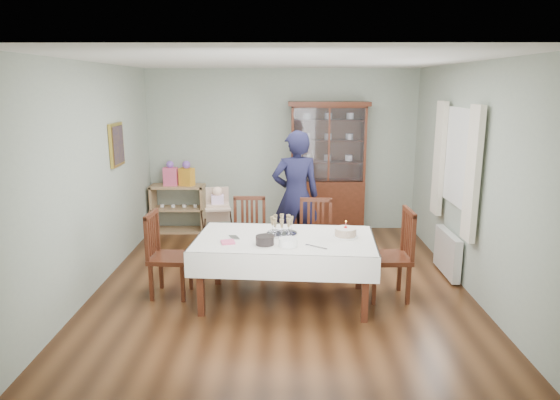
{
  "coord_description": "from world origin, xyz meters",
  "views": [
    {
      "loc": [
        0.02,
        -5.88,
        2.43
      ],
      "look_at": [
        -0.02,
        0.2,
        1.03
      ],
      "focal_mm": 32.0,
      "sensor_mm": 36.0,
      "label": 1
    }
  ],
  "objects_px": {
    "chair_far_left": "(249,251)",
    "chair_end_left": "(170,271)",
    "high_chair": "(218,228)",
    "champagne_tray": "(282,229)",
    "birthday_cake": "(346,233)",
    "gift_bag_orange": "(187,175)",
    "china_cabinet": "(327,166)",
    "chair_end_right": "(389,272)",
    "sideboard": "(178,208)",
    "chair_far_right": "(315,253)",
    "woman": "(296,196)",
    "gift_bag_pink": "(170,175)",
    "dining_table": "(285,269)"
  },
  "relations": [
    {
      "from": "chair_far_right",
      "to": "china_cabinet",
      "type": "bearing_deg",
      "value": 84.72
    },
    {
      "from": "chair_end_right",
      "to": "chair_end_left",
      "type": "bearing_deg",
      "value": -92.97
    },
    {
      "from": "birthday_cake",
      "to": "gift_bag_orange",
      "type": "xyz_separation_m",
      "value": [
        -2.3,
        2.75,
        0.17
      ]
    },
    {
      "from": "sideboard",
      "to": "chair_far_left",
      "type": "relative_size",
      "value": 0.91
    },
    {
      "from": "dining_table",
      "to": "champagne_tray",
      "type": "height_order",
      "value": "champagne_tray"
    },
    {
      "from": "chair_far_right",
      "to": "birthday_cake",
      "type": "xyz_separation_m",
      "value": [
        0.28,
        -0.8,
        0.52
      ]
    },
    {
      "from": "chair_far_right",
      "to": "gift_bag_pink",
      "type": "bearing_deg",
      "value": 143.51
    },
    {
      "from": "dining_table",
      "to": "china_cabinet",
      "type": "xyz_separation_m",
      "value": [
        0.71,
        2.79,
        0.74
      ]
    },
    {
      "from": "chair_end_left",
      "to": "high_chair",
      "type": "height_order",
      "value": "high_chair"
    },
    {
      "from": "chair_end_left",
      "to": "birthday_cake",
      "type": "bearing_deg",
      "value": -89.62
    },
    {
      "from": "sideboard",
      "to": "high_chair",
      "type": "relative_size",
      "value": 0.89
    },
    {
      "from": "champagne_tray",
      "to": "chair_far_left",
      "type": "bearing_deg",
      "value": 119.18
    },
    {
      "from": "champagne_tray",
      "to": "woman",
      "type": "bearing_deg",
      "value": 81.64
    },
    {
      "from": "dining_table",
      "to": "chair_far_right",
      "type": "height_order",
      "value": "chair_far_right"
    },
    {
      "from": "woman",
      "to": "sideboard",
      "type": "bearing_deg",
      "value": -44.98
    },
    {
      "from": "chair_end_right",
      "to": "champagne_tray",
      "type": "distance_m",
      "value": 1.35
    },
    {
      "from": "sideboard",
      "to": "high_chair",
      "type": "height_order",
      "value": "high_chair"
    },
    {
      "from": "chair_end_left",
      "to": "high_chair",
      "type": "relative_size",
      "value": 0.99
    },
    {
      "from": "chair_end_left",
      "to": "champagne_tray",
      "type": "distance_m",
      "value": 1.42
    },
    {
      "from": "china_cabinet",
      "to": "chair_end_right",
      "type": "bearing_deg",
      "value": -79.29
    },
    {
      "from": "chair_far_left",
      "to": "chair_end_left",
      "type": "bearing_deg",
      "value": -140.09
    },
    {
      "from": "chair_end_right",
      "to": "birthday_cake",
      "type": "xyz_separation_m",
      "value": [
        -0.53,
        -0.07,
        0.5
      ]
    },
    {
      "from": "woman",
      "to": "champagne_tray",
      "type": "height_order",
      "value": "woman"
    },
    {
      "from": "gift_bag_orange",
      "to": "gift_bag_pink",
      "type": "bearing_deg",
      "value": 180.0
    },
    {
      "from": "sideboard",
      "to": "gift_bag_pink",
      "type": "relative_size",
      "value": 2.18
    },
    {
      "from": "gift_bag_pink",
      "to": "chair_end_left",
      "type": "bearing_deg",
      "value": -78.46
    },
    {
      "from": "chair_end_right",
      "to": "champagne_tray",
      "type": "xyz_separation_m",
      "value": [
        -1.25,
        0.02,
        0.51
      ]
    },
    {
      "from": "sideboard",
      "to": "chair_end_left",
      "type": "bearing_deg",
      "value": -80.68
    },
    {
      "from": "woman",
      "to": "birthday_cake",
      "type": "xyz_separation_m",
      "value": [
        0.53,
        -1.39,
        -0.11
      ]
    },
    {
      "from": "china_cabinet",
      "to": "chair_far_right",
      "type": "distance_m",
      "value": 2.13
    },
    {
      "from": "champagne_tray",
      "to": "birthday_cake",
      "type": "xyz_separation_m",
      "value": [
        0.72,
        -0.09,
        -0.02
      ]
    },
    {
      "from": "dining_table",
      "to": "chair_end_right",
      "type": "relative_size",
      "value": 1.97
    },
    {
      "from": "woman",
      "to": "gift_bag_pink",
      "type": "bearing_deg",
      "value": -43.23
    },
    {
      "from": "chair_far_right",
      "to": "champagne_tray",
      "type": "relative_size",
      "value": 2.76
    },
    {
      "from": "china_cabinet",
      "to": "gift_bag_pink",
      "type": "xyz_separation_m",
      "value": [
        -2.6,
        0.0,
        -0.14
      ]
    },
    {
      "from": "sideboard",
      "to": "gift_bag_orange",
      "type": "distance_m",
      "value": 0.61
    },
    {
      "from": "chair_end_left",
      "to": "dining_table",
      "type": "bearing_deg",
      "value": -93.2
    },
    {
      "from": "dining_table",
      "to": "birthday_cake",
      "type": "height_order",
      "value": "birthday_cake"
    },
    {
      "from": "dining_table",
      "to": "gift_bag_orange",
      "type": "height_order",
      "value": "gift_bag_orange"
    },
    {
      "from": "chair_far_left",
      "to": "gift_bag_orange",
      "type": "distance_m",
      "value": 2.31
    },
    {
      "from": "woman",
      "to": "birthday_cake",
      "type": "relative_size",
      "value": 6.58
    },
    {
      "from": "china_cabinet",
      "to": "chair_end_right",
      "type": "distance_m",
      "value": 2.84
    },
    {
      "from": "chair_far_left",
      "to": "woman",
      "type": "relative_size",
      "value": 0.54
    },
    {
      "from": "chair_far_left",
      "to": "chair_far_right",
      "type": "bearing_deg",
      "value": -3.91
    },
    {
      "from": "chair_far_right",
      "to": "champagne_tray",
      "type": "bearing_deg",
      "value": -117.6
    },
    {
      "from": "sideboard",
      "to": "chair_end_left",
      "type": "distance_m",
      "value": 2.68
    },
    {
      "from": "chair_end_left",
      "to": "chair_end_right",
      "type": "height_order",
      "value": "chair_end_right"
    },
    {
      "from": "gift_bag_orange",
      "to": "dining_table",
      "type": "bearing_deg",
      "value": -59.83
    },
    {
      "from": "woman",
      "to": "high_chair",
      "type": "height_order",
      "value": "woman"
    },
    {
      "from": "champagne_tray",
      "to": "chair_far_right",
      "type": "bearing_deg",
      "value": 58.61
    }
  ]
}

